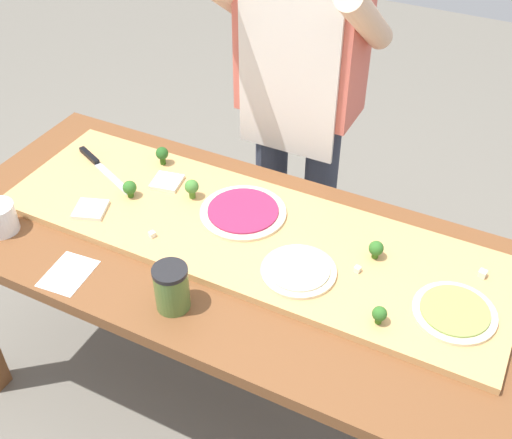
{
  "coord_description": "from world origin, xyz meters",
  "views": [
    {
      "loc": [
        0.7,
        -1.18,
        2.01
      ],
      "look_at": [
        0.06,
        0.08,
        0.82
      ],
      "focal_mm": 44.62,
      "sensor_mm": 36.0,
      "label": 1
    }
  ],
  "objects_px": {
    "pizza_whole_cheese_artichoke": "(299,271)",
    "cheese_crumble_a": "(483,274)",
    "broccoli_floret_back_right": "(162,154)",
    "broccoli_floret_front_mid": "(192,187)",
    "pizza_slice_near_right": "(91,209)",
    "sauce_jar": "(173,288)",
    "broccoli_floret_back_mid": "(379,314)",
    "cook_center": "(299,83)",
    "chefs_knife": "(98,164)",
    "cheese_crumble_c": "(152,234)",
    "pizza_whole_pesto_green": "(455,312)",
    "pizza_slice_far_left": "(167,182)",
    "cheese_crumble_b": "(357,269)",
    "prep_table": "(225,268)",
    "broccoli_floret_front_right": "(376,249)",
    "broccoli_floret_center_left": "(130,188)",
    "pizza_whole_beet_magenta": "(242,212)",
    "flour_cup": "(0,219)",
    "recipe_note": "(68,274)"
  },
  "relations": [
    {
      "from": "broccoli_floret_front_mid",
      "to": "chefs_knife",
      "type": "bearing_deg",
      "value": 178.89
    },
    {
      "from": "flour_cup",
      "to": "pizza_slice_near_right",
      "type": "bearing_deg",
      "value": 40.16
    },
    {
      "from": "cheese_crumble_c",
      "to": "broccoli_floret_back_mid",
      "type": "bearing_deg",
      "value": -1.4
    },
    {
      "from": "cheese_crumble_c",
      "to": "cheese_crumble_b",
      "type": "bearing_deg",
      "value": 12.77
    },
    {
      "from": "broccoli_floret_back_right",
      "to": "broccoli_floret_center_left",
      "type": "xyz_separation_m",
      "value": [
        0.01,
        -0.19,
        -0.01
      ]
    },
    {
      "from": "chefs_knife",
      "to": "pizza_whole_beet_magenta",
      "type": "relative_size",
      "value": 1.14
    },
    {
      "from": "pizza_whole_beet_magenta",
      "to": "cheese_crumble_b",
      "type": "distance_m",
      "value": 0.4
    },
    {
      "from": "cheese_crumble_a",
      "to": "cook_center",
      "type": "relative_size",
      "value": 0.01
    },
    {
      "from": "broccoli_floret_back_right",
      "to": "cook_center",
      "type": "xyz_separation_m",
      "value": [
        0.33,
        0.35,
        0.17
      ]
    },
    {
      "from": "pizza_slice_far_left",
      "to": "cheese_crumble_c",
      "type": "bearing_deg",
      "value": -66.55
    },
    {
      "from": "broccoli_floret_front_right",
      "to": "pizza_slice_near_right",
      "type": "bearing_deg",
      "value": -166.98
    },
    {
      "from": "pizza_whole_cheese_artichoke",
      "to": "pizza_slice_near_right",
      "type": "bearing_deg",
      "value": -176.47
    },
    {
      "from": "cheese_crumble_a",
      "to": "cook_center",
      "type": "height_order",
      "value": "cook_center"
    },
    {
      "from": "prep_table",
      "to": "broccoli_floret_front_mid",
      "type": "xyz_separation_m",
      "value": [
        -0.18,
        0.12,
        0.16
      ]
    },
    {
      "from": "broccoli_floret_back_mid",
      "to": "broccoli_floret_front_mid",
      "type": "bearing_deg",
      "value": 161.48
    },
    {
      "from": "pizza_whole_cheese_artichoke",
      "to": "cheese_crumble_a",
      "type": "xyz_separation_m",
      "value": [
        0.45,
        0.21,
        0.0
      ]
    },
    {
      "from": "cheese_crumble_a",
      "to": "sauce_jar",
      "type": "xyz_separation_m",
      "value": [
        -0.69,
        -0.45,
        0.03
      ]
    },
    {
      "from": "pizza_whole_pesto_green",
      "to": "cheese_crumble_b",
      "type": "relative_size",
      "value": 13.37
    },
    {
      "from": "sauce_jar",
      "to": "cook_center",
      "type": "xyz_separation_m",
      "value": [
        -0.03,
        0.86,
        0.17
      ]
    },
    {
      "from": "pizza_slice_far_left",
      "to": "sauce_jar",
      "type": "bearing_deg",
      "value": -55.0
    },
    {
      "from": "pizza_whole_pesto_green",
      "to": "broccoli_floret_back_right",
      "type": "height_order",
      "value": "broccoli_floret_back_right"
    },
    {
      "from": "prep_table",
      "to": "broccoli_floret_back_mid",
      "type": "height_order",
      "value": "broccoli_floret_back_mid"
    },
    {
      "from": "broccoli_floret_back_right",
      "to": "broccoli_floret_front_mid",
      "type": "bearing_deg",
      "value": -31.7
    },
    {
      "from": "pizza_slice_near_right",
      "to": "cheese_crumble_c",
      "type": "distance_m",
      "value": 0.23
    },
    {
      "from": "pizza_whole_pesto_green",
      "to": "pizza_slice_far_left",
      "type": "height_order",
      "value": "pizza_whole_pesto_green"
    },
    {
      "from": "broccoli_floret_center_left",
      "to": "cook_center",
      "type": "relative_size",
      "value": 0.03
    },
    {
      "from": "cheese_crumble_a",
      "to": "pizza_slice_near_right",
      "type": "bearing_deg",
      "value": -167.35
    },
    {
      "from": "pizza_whole_beet_magenta",
      "to": "broccoli_floret_front_right",
      "type": "distance_m",
      "value": 0.42
    },
    {
      "from": "prep_table",
      "to": "chefs_knife",
      "type": "xyz_separation_m",
      "value": [
        -0.55,
        0.13,
        0.13
      ]
    },
    {
      "from": "broccoli_floret_center_left",
      "to": "cheese_crumble_b",
      "type": "distance_m",
      "value": 0.75
    },
    {
      "from": "broccoli_floret_back_mid",
      "to": "cook_center",
      "type": "height_order",
      "value": "cook_center"
    },
    {
      "from": "broccoli_floret_back_right",
      "to": "sauce_jar",
      "type": "bearing_deg",
      "value": -54.17
    },
    {
      "from": "cheese_crumble_b",
      "to": "pizza_whole_cheese_artichoke",
      "type": "bearing_deg",
      "value": -151.69
    },
    {
      "from": "cheese_crumble_a",
      "to": "sauce_jar",
      "type": "distance_m",
      "value": 0.83
    },
    {
      "from": "prep_table",
      "to": "cheese_crumble_c",
      "type": "relative_size",
      "value": 107.61
    },
    {
      "from": "broccoli_floret_front_right",
      "to": "broccoli_floret_back_right",
      "type": "bearing_deg",
      "value": 171.49
    },
    {
      "from": "pizza_whole_pesto_green",
      "to": "broccoli_floret_front_mid",
      "type": "relative_size",
      "value": 3.32
    },
    {
      "from": "broccoli_floret_front_right",
      "to": "cheese_crumble_b",
      "type": "relative_size",
      "value": 3.42
    },
    {
      "from": "chefs_knife",
      "to": "cheese_crumble_b",
      "type": "distance_m",
      "value": 0.95
    },
    {
      "from": "broccoli_floret_front_mid",
      "to": "cheese_crumble_b",
      "type": "bearing_deg",
      "value": -7.94
    },
    {
      "from": "pizza_whole_pesto_green",
      "to": "pizza_slice_far_left",
      "type": "relative_size",
      "value": 2.4
    },
    {
      "from": "broccoli_floret_center_left",
      "to": "broccoli_floret_back_mid",
      "type": "height_order",
      "value": "broccoli_floret_center_left"
    },
    {
      "from": "pizza_whole_beet_magenta",
      "to": "pizza_slice_far_left",
      "type": "xyz_separation_m",
      "value": [
        -0.29,
        0.03,
        -0.0
      ]
    },
    {
      "from": "pizza_whole_pesto_green",
      "to": "broccoli_floret_back_right",
      "type": "xyz_separation_m",
      "value": [
        -1.02,
        0.23,
        0.03
      ]
    },
    {
      "from": "pizza_slice_near_right",
      "to": "sauce_jar",
      "type": "xyz_separation_m",
      "value": [
        0.42,
        -0.2,
        0.04
      ]
    },
    {
      "from": "pizza_whole_pesto_green",
      "to": "pizza_slice_near_right",
      "type": "xyz_separation_m",
      "value": [
        -1.08,
        -0.08,
        -0.0
      ]
    },
    {
      "from": "broccoli_floret_back_mid",
      "to": "pizza_whole_cheese_artichoke",
      "type": "bearing_deg",
      "value": 163.9
    },
    {
      "from": "pizza_whole_cheese_artichoke",
      "to": "recipe_note",
      "type": "xyz_separation_m",
      "value": [
        -0.57,
        -0.27,
        -0.03
      ]
    },
    {
      "from": "sauce_jar",
      "to": "broccoli_floret_back_mid",
      "type": "bearing_deg",
      "value": 18.41
    },
    {
      "from": "broccoli_floret_center_left",
      "to": "cheese_crumble_a",
      "type": "height_order",
      "value": "broccoli_floret_center_left"
    }
  ]
}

